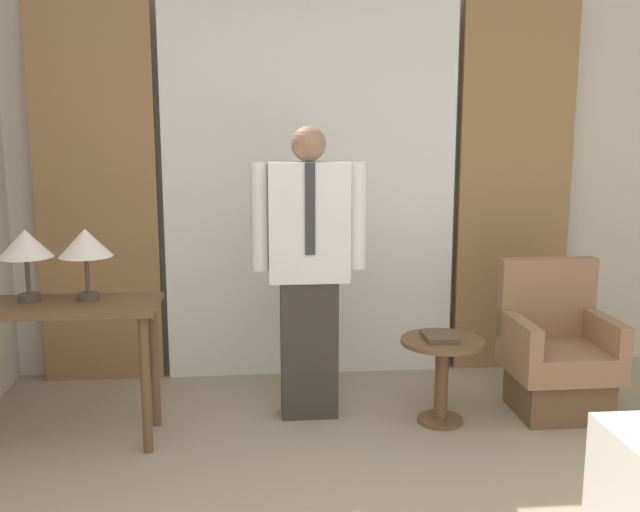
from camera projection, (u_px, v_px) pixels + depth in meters
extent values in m
cube|color=beige|center=(309.00, 177.00, 4.89)|extent=(10.00, 0.06, 2.70)
cube|color=white|center=(311.00, 188.00, 4.77)|extent=(1.95, 0.06, 2.58)
cube|color=#997047|center=(96.00, 189.00, 4.64)|extent=(0.78, 0.06, 2.58)
cube|color=#997047|center=(514.00, 186.00, 4.90)|extent=(0.78, 0.06, 2.58)
cube|color=brown|center=(56.00, 307.00, 3.75)|extent=(1.07, 0.47, 0.03)
cylinder|color=brown|center=(146.00, 385.00, 3.69)|extent=(0.05, 0.05, 0.74)
cylinder|color=brown|center=(155.00, 363.00, 4.03)|extent=(0.05, 0.05, 0.74)
cylinder|color=#4C4238|center=(29.00, 297.00, 3.80)|extent=(0.11, 0.11, 0.04)
cylinder|color=#4C4238|center=(28.00, 276.00, 3.78)|extent=(0.02, 0.02, 0.20)
cone|color=silver|center=(25.00, 243.00, 3.75)|extent=(0.28, 0.28, 0.15)
cylinder|color=#4C4238|center=(89.00, 296.00, 3.83)|extent=(0.11, 0.11, 0.04)
cylinder|color=#4C4238|center=(87.00, 275.00, 3.81)|extent=(0.02, 0.02, 0.20)
cone|color=silver|center=(85.00, 243.00, 3.78)|extent=(0.28, 0.28, 0.15)
cube|color=#38332D|center=(309.00, 349.00, 4.18)|extent=(0.33, 0.18, 0.82)
cube|color=white|center=(309.00, 222.00, 4.04)|extent=(0.46, 0.21, 0.68)
cube|color=#333338|center=(310.00, 209.00, 3.92)|extent=(0.06, 0.01, 0.51)
cylinder|color=white|center=(259.00, 217.00, 4.01)|extent=(0.10, 0.10, 0.61)
cylinder|color=white|center=(357.00, 216.00, 4.06)|extent=(0.10, 0.10, 0.61)
sphere|color=#936B51|center=(308.00, 144.00, 3.97)|extent=(0.20, 0.20, 0.20)
cube|color=brown|center=(558.00, 393.00, 4.25)|extent=(0.51, 0.46, 0.25)
cube|color=#936B4C|center=(560.00, 360.00, 4.21)|extent=(0.59, 0.55, 0.16)
cube|color=#936B4C|center=(547.00, 297.00, 4.39)|extent=(0.59, 0.10, 0.49)
cube|color=#936B4C|center=(519.00, 333.00, 4.16)|extent=(0.08, 0.55, 0.18)
cube|color=#936B4C|center=(603.00, 331.00, 4.21)|extent=(0.08, 0.55, 0.18)
cylinder|color=brown|center=(440.00, 420.00, 4.14)|extent=(0.26, 0.26, 0.02)
cylinder|color=brown|center=(441.00, 383.00, 4.10)|extent=(0.08, 0.08, 0.47)
cylinder|color=brown|center=(443.00, 341.00, 4.06)|extent=(0.48, 0.48, 0.03)
cube|color=brown|center=(440.00, 337.00, 4.05)|extent=(0.18, 0.22, 0.03)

